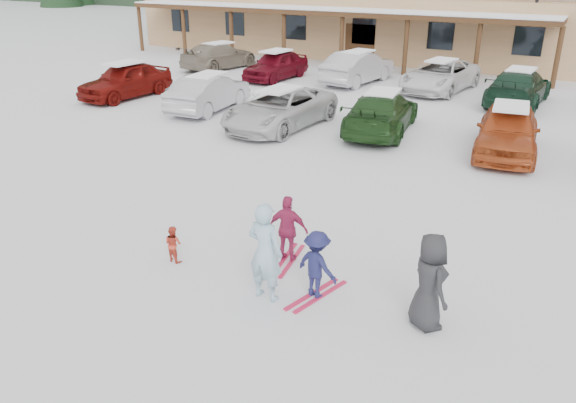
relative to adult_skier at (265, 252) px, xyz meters
The scene contains 18 objects.
ground 1.59m from the adult_skier, 134.34° to the left, with size 160.00×160.00×0.00m, color silver.
adult_skier is the anchor object (origin of this frame).
toddler_red 2.36m from the adult_skier, behind, with size 0.37×0.28×0.75m, color #C03926.
child_navy 0.94m from the adult_skier, 31.18° to the left, with size 0.82×0.47×1.27m, color #191B47.
skis_child_navy 1.27m from the adult_skier, 31.18° to the left, with size 0.20×1.40×0.03m, color #BD1B41.
child_magenta 1.40m from the adult_skier, 102.19° to the left, with size 0.81×0.34×1.38m, color #9F224C.
skis_child_magenta 1.65m from the adult_skier, 102.19° to the left, with size 0.20×1.40×0.03m, color #BD1B41.
bystander_dark 2.76m from the adult_skier, 11.10° to the left, with size 0.81×0.53×1.65m, color #242427.
parked_car_0 17.23m from the adult_skier, 141.40° to the left, with size 1.77×4.39×1.50m, color #640C08.
parked_car_1 13.87m from the adult_skier, 130.12° to the left, with size 1.51×4.32×1.42m, color #A5A5AA.
parked_car_2 11.10m from the adult_skier, 118.10° to the left, with size 2.29×4.97×1.38m, color silver.
parked_car_3 11.09m from the adult_skier, 99.61° to the left, with size 1.97×4.85×1.41m, color #1B3A17.
parked_car_4 10.77m from the adult_skier, 77.38° to the left, with size 1.77×4.41×1.50m, color #AC441B.
parked_car_7 23.29m from the adult_skier, 127.08° to the left, with size 1.95×4.79×1.39m, color gray.
parked_car_8 20.00m from the adult_skier, 119.27° to the left, with size 1.67×4.14×1.41m, color #600916.
parked_car_9 19.35m from the adult_skier, 107.42° to the left, with size 1.62×4.66×1.53m, color #ABAAAF.
parked_car_10 18.72m from the adult_skier, 95.64° to the left, with size 2.32×5.03×1.40m, color white.
parked_car_11 17.56m from the adult_skier, 84.44° to the left, with size 2.04×5.02×1.46m, color #143221.
Camera 1 is at (5.33, -8.20, 5.50)m, focal length 35.00 mm.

